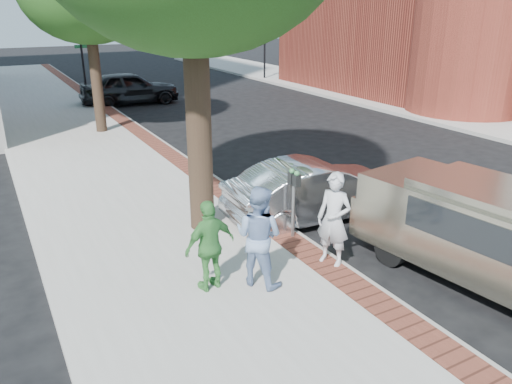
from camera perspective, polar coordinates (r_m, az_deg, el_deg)
ground at (r=9.85m, az=1.60°, el=-7.99°), size 120.00×120.00×0.00m
sidewalk at (r=16.38m, az=-17.48°, el=3.17°), size 5.00×60.00×0.15m
brick_strip at (r=16.89m, az=-10.22°, el=4.60°), size 0.60×60.00×0.01m
curb at (r=17.02m, az=-9.09°, el=4.51°), size 0.10×60.00×0.15m
sidewalk_far at (r=24.86m, az=21.70°, el=8.38°), size 5.00×60.00×0.15m
signal_near at (r=30.02m, az=-19.29°, el=14.77°), size 0.70×0.15×3.80m
signal_far at (r=34.04m, az=0.99°, el=16.42°), size 0.70×0.15×3.80m
parking_meter at (r=10.14m, az=4.35°, el=0.31°), size 0.12×0.32×1.47m
person_gray at (r=9.23m, az=8.87°, el=-3.11°), size 0.66×0.77×1.78m
person_officer at (r=8.47m, az=0.31°, el=-5.05°), size 1.03×1.09×1.78m
person_green at (r=8.39m, az=-5.27°, el=-6.12°), size 0.99×0.53×1.60m
sedan_silver at (r=11.59m, az=6.80°, el=0.19°), size 4.31×1.66×1.40m
bg_car at (r=26.35m, az=-14.24°, el=11.47°), size 4.92×2.19×1.65m
van at (r=9.66m, az=24.99°, el=-4.06°), size 2.54×5.15×1.83m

